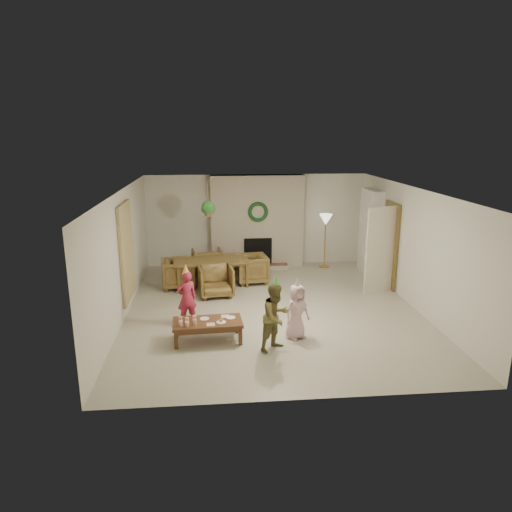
{
  "coord_description": "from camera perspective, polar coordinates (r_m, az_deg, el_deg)",
  "views": [
    {
      "loc": [
        -1.19,
        -9.23,
        3.62
      ],
      "look_at": [
        -0.3,
        0.4,
        1.05
      ],
      "focal_mm": 32.99,
      "sensor_mm": 36.0,
      "label": 1
    }
  ],
  "objects": [
    {
      "name": "napkin_left",
      "position": [
        8.27,
        -5.52,
        -8.26
      ],
      "size": [
        0.15,
        0.15,
        0.01
      ],
      "primitive_type": "cube",
      "rotation": [
        0.0,
        0.0,
        0.06
      ],
      "color": "#E3A7AC",
      "rests_on": "coffee_table_top"
    },
    {
      "name": "door_leaf",
      "position": [
        11.05,
        14.84,
        0.66
      ],
      "size": [
        0.77,
        0.32,
        2.0
      ],
      "primitive_type": "cube",
      "rotation": [
        0.0,
        0.0,
        -1.22
      ],
      "color": "beige",
      "rests_on": "floor"
    },
    {
      "name": "coffee_leg_bl",
      "position": [
        8.74,
        -9.62,
        -8.67
      ],
      "size": [
        0.07,
        0.07,
        0.32
      ],
      "primitive_type": "cube",
      "rotation": [
        0.0,
        0.0,
        0.06
      ],
      "color": "#57341D",
      "rests_on": "floor"
    },
    {
      "name": "dining_chair_right",
      "position": [
        11.57,
        -0.6,
        -1.55
      ],
      "size": [
        0.86,
        0.84,
        0.7
      ],
      "primitive_type": "imported",
      "rotation": [
        0.0,
        0.0,
        -1.44
      ],
      "color": "brown",
      "rests_on": "floor"
    },
    {
      "name": "bookshelf_shelf_a",
      "position": [
        12.61,
        13.45,
        -0.09
      ],
      "size": [
        0.3,
        0.92,
        0.03
      ],
      "primitive_type": "cube",
      "color": "white",
      "rests_on": "bookshelf_carcass"
    },
    {
      "name": "fireplace_hearth",
      "position": [
        12.75,
        0.29,
        -1.34
      ],
      "size": [
        1.6,
        0.3,
        0.12
      ],
      "primitive_type": "cube",
      "color": "maroon",
      "rests_on": "floor"
    },
    {
      "name": "plate_b",
      "position": [
        8.35,
        -4.25,
        -7.99
      ],
      "size": [
        0.18,
        0.18,
        0.01
      ],
      "primitive_type": "cylinder",
      "rotation": [
        0.0,
        0.0,
        0.06
      ],
      "color": "white",
      "rests_on": "coffee_table_top"
    },
    {
      "name": "books_row_mid",
      "position": [
        12.53,
        13.44,
        2.35
      ],
      "size": [
        0.2,
        0.44,
        0.24
      ],
      "primitive_type": "cube",
      "color": "navy",
      "rests_on": "bookshelf_shelf_b"
    },
    {
      "name": "hanging_plant_cord",
      "position": [
        10.83,
        -5.85,
        7.0
      ],
      "size": [
        0.01,
        0.01,
        0.7
      ],
      "primitive_type": "cylinder",
      "color": "tan",
      "rests_on": "ceiling"
    },
    {
      "name": "coffee_table_top",
      "position": [
        8.44,
        -5.9,
        -8.02
      ],
      "size": [
        1.25,
        0.68,
        0.06
      ],
      "primitive_type": "cube",
      "rotation": [
        0.0,
        0.0,
        0.06
      ],
      "color": "#57341D",
      "rests_on": "floor"
    },
    {
      "name": "wall_front",
      "position": [
        6.31,
        6.01,
        -7.25
      ],
      "size": [
        7.0,
        0.0,
        7.0
      ],
      "primitive_type": "plane",
      "rotation": [
        -1.57,
        0.0,
        0.0
      ],
      "color": "silver",
      "rests_on": "floor"
    },
    {
      "name": "fireplace_firebox",
      "position": [
        12.81,
        0.22,
        0.55
      ],
      "size": [
        0.75,
        0.12,
        0.75
      ],
      "primitive_type": "cube",
      "color": "black",
      "rests_on": "floor"
    },
    {
      "name": "dining_chair_near",
      "position": [
        10.66,
        -4.89,
        -3.04
      ],
      "size": [
        0.84,
        0.86,
        0.7
      ],
      "primitive_type": "imported",
      "rotation": [
        0.0,
        0.0,
        0.13
      ],
      "color": "brown",
      "rests_on": "floor"
    },
    {
      "name": "dining_chair_left",
      "position": [
        11.34,
        -9.39,
        -2.09
      ],
      "size": [
        0.86,
        0.84,
        0.7
      ],
      "primitive_type": "imported",
      "rotation": [
        0.0,
        0.0,
        1.7
      ],
      "color": "brown",
      "rests_on": "floor"
    },
    {
      "name": "hanging_plant_pot",
      "position": [
        10.89,
        -5.81,
        5.18
      ],
      "size": [
        0.16,
        0.16,
        0.12
      ],
      "primitive_type": "cylinder",
      "color": "brown",
      "rests_on": "hanging_plant_cord"
    },
    {
      "name": "fireplace_wreath",
      "position": [
        12.53,
        0.25,
        5.37
      ],
      "size": [
        0.54,
        0.1,
        0.54
      ],
      "primitive_type": "torus",
      "rotation": [
        1.57,
        0.0,
        0.0
      ],
      "color": "#18401E",
      "rests_on": "fireplace_mass"
    },
    {
      "name": "ceiling",
      "position": [
        9.37,
        2.07,
        8.01
      ],
      "size": [
        7.0,
        7.0,
        0.0
      ],
      "primitive_type": "plane",
      "rotation": [
        3.14,
        0.0,
        0.0
      ],
      "color": "white",
      "rests_on": "wall_back"
    },
    {
      "name": "floor_lamp_shade",
      "position": [
        12.8,
        8.47,
        4.39
      ],
      "size": [
        0.35,
        0.35,
        0.29
      ],
      "primitive_type": "cone",
      "rotation": [
        3.14,
        0.0,
        0.0
      ],
      "color": "beige",
      "rests_on": "floor_lamp_post"
    },
    {
      "name": "dining_table",
      "position": [
        11.42,
        -5.43,
        -2.01
      ],
      "size": [
        1.91,
        1.22,
        0.63
      ],
      "primitive_type": "imported",
      "rotation": [
        0.0,
        0.0,
        0.13
      ],
      "color": "brown",
      "rests_on": "floor"
    },
    {
      "name": "cup_b",
      "position": [
        8.45,
        -9.13,
        -7.59
      ],
      "size": [
        0.07,
        0.07,
        0.08
      ],
      "primitive_type": "cylinder",
      "rotation": [
        0.0,
        0.0,
        0.06
      ],
      "color": "white",
      "rests_on": "coffee_table_top"
    },
    {
      "name": "floor_lamp_post",
      "position": [
        12.93,
        8.36,
        1.61
      ],
      "size": [
        0.03,
        0.03,
        1.32
      ],
      "primitive_type": "cylinder",
      "color": "gold",
      "rests_on": "floor"
    },
    {
      "name": "wall_right",
      "position": [
        10.41,
        18.62,
        0.93
      ],
      "size": [
        0.0,
        7.0,
        7.0
      ],
      "primitive_type": "plane",
      "rotation": [
        1.57,
        0.0,
        -1.57
      ],
      "color": "silver",
      "rests_on": "floor"
    },
    {
      "name": "cup_a",
      "position": [
        8.28,
        -9.14,
        -8.08
      ],
      "size": [
        0.07,
        0.07,
        0.08
      ],
      "primitive_type": "cylinder",
      "rotation": [
        0.0,
        0.0,
        0.06
      ],
      "color": "white",
      "rests_on": "coffee_table_top"
    },
    {
      "name": "wall_left",
      "position": [
        9.7,
        -15.86,
        0.16
      ],
      "size": [
        0.0,
        7.0,
        7.0
      ],
      "primitive_type": "plane",
      "rotation": [
        1.57,
        0.0,
        1.57
      ],
      "color": "silver",
      "rests_on": "floor"
    },
    {
      "name": "coffee_table_apron",
      "position": [
        8.47,
        -5.89,
        -8.43
      ],
      "size": [
        1.15,
        0.58,
        0.08
      ],
      "primitive_type": "cube",
      "rotation": [
        0.0,
        0.0,
        0.06
      ],
      "color": "#57341D",
      "rests_on": "floor"
    },
    {
      "name": "coffee_leg_fl",
      "position": [
        8.29,
        -9.66,
        -10.03
      ],
      "size": [
        0.07,
        0.07,
        0.32
      ],
      "primitive_type": "cube",
      "rotation": [
        0.0,
        0.0,
        0.06
      ],
      "color": "#57341D",
      "rests_on": "floor"
    },
    {
      "name": "fireplace_mass",
      "position": [
        12.81,
        0.15,
        4.22
      ],
      "size": [
        2.5,
        0.4,
        2.5
      ],
      "primitive_type": "cube",
      "color": "#5F2C19",
      "rests_on": "floor"
    },
    {
      "name": "plate_c",
      "position": [
        8.54,
        -3.08,
        -7.45
      ],
      "size": [
        0.18,
        0.18,
        0.01
      ],
      "primitive_type": "cylinder",
      "rotation": [
        0.0,
        0.0,
        0.06
      ],
      "color": "white",
      "rests_on": "coffee_table_top"
    },
    {
      "name": "cup_e",
      "position": [
        8.3,
        -7.44,
        -7.94
      ],
      "size": [
        0.07,
        0.07,
        0.08
      ],
      "primitive_type": "cylinder",
      "rotation": [
        0.0,
        0.0,
        0.06
      ],
      "color": "white",
      "rests_on": "coffee_table_top"
    },
    {
      "name": "party_hat_plaid",
      "position": [
        7.79,
        2.49,
        -2.99
      ],
      "size": [
        0.18,
        0.18,
        0.19
      ],
      "primitive_type": "cone",
      "rotation": [
        0.0,
        0.0,
        0.32
      ],
      "color": "#53BE51",
      "rests_on": "child_plaid"
    },
    {
      "name": "hanging_plant_foliage",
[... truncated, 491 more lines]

